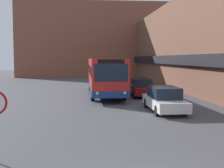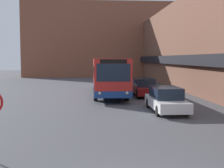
# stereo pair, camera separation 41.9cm
# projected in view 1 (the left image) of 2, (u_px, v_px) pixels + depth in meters

# --- Properties ---
(building_row_right) EXTENTS (5.50, 60.00, 9.23)m
(building_row_right) POSITION_uv_depth(u_px,v_px,m) (200.00, 44.00, 31.00)
(building_row_right) COLOR brown
(building_row_right) RESTS_ON ground_plane
(building_backdrop_far) EXTENTS (26.00, 8.00, 12.86)m
(building_backdrop_far) POSITION_uv_depth(u_px,v_px,m) (92.00, 40.00, 55.99)
(building_backdrop_far) COLOR brown
(building_backdrop_far) RESTS_ON ground_plane
(city_bus) EXTENTS (2.65, 12.47, 3.17)m
(city_bus) POSITION_uv_depth(u_px,v_px,m) (105.00, 75.00, 27.20)
(city_bus) COLOR red
(city_bus) RESTS_ON ground_plane
(parked_car_front) EXTENTS (1.79, 4.82, 1.47)m
(parked_car_front) POSITION_uv_depth(u_px,v_px,m) (164.00, 99.00, 18.75)
(parked_car_front) COLOR silver
(parked_car_front) RESTS_ON ground_plane
(parked_car_back) EXTENTS (1.79, 4.81, 1.50)m
(parked_car_back) POSITION_uv_depth(u_px,v_px,m) (140.00, 87.00, 26.51)
(parked_car_back) COLOR maroon
(parked_car_back) RESTS_ON ground_plane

